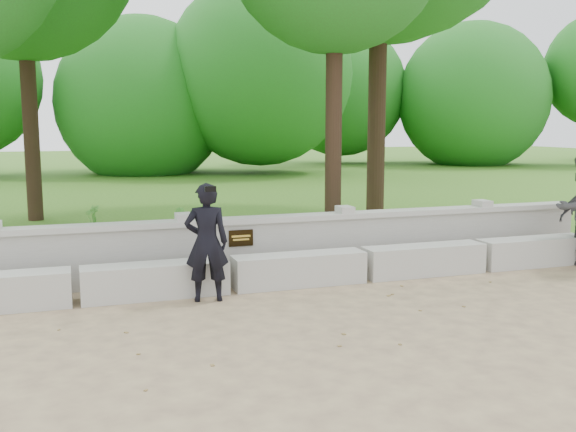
# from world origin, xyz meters

# --- Properties ---
(ground) EXTENTS (80.00, 80.00, 0.00)m
(ground) POSITION_xyz_m (0.00, 0.00, 0.00)
(ground) COLOR tan
(ground) RESTS_ON ground
(lawn) EXTENTS (40.00, 22.00, 0.25)m
(lawn) POSITION_xyz_m (0.00, 14.00, 0.12)
(lawn) COLOR #33621A
(lawn) RESTS_ON ground
(concrete_bench) EXTENTS (11.90, 0.45, 0.45)m
(concrete_bench) POSITION_xyz_m (0.00, 1.90, 0.22)
(concrete_bench) COLOR #B8B6AE
(concrete_bench) RESTS_ON ground
(parapet_wall) EXTENTS (12.50, 0.35, 0.90)m
(parapet_wall) POSITION_xyz_m (0.00, 2.60, 0.46)
(parapet_wall) COLOR #ADABA3
(parapet_wall) RESTS_ON ground
(man_main) EXTENTS (0.61, 0.55, 1.53)m
(man_main) POSITION_xyz_m (-0.39, 1.51, 0.76)
(man_main) COLOR black
(man_main) RESTS_ON ground
(shrub_b) EXTENTS (0.26, 0.31, 0.51)m
(shrub_b) POSITION_xyz_m (-0.20, 5.06, 0.51)
(shrub_b) COLOR #45892E
(shrub_b) RESTS_ON lawn
(shrub_c) EXTENTS (0.67, 0.64, 0.57)m
(shrub_c) POSITION_xyz_m (2.71, 4.15, 0.53)
(shrub_c) COLOR #45892E
(shrub_c) RESTS_ON lawn
(shrub_d) EXTENTS (0.40, 0.41, 0.55)m
(shrub_d) POSITION_xyz_m (-1.66, 5.61, 0.53)
(shrub_d) COLOR #45892E
(shrub_d) RESTS_ON lawn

